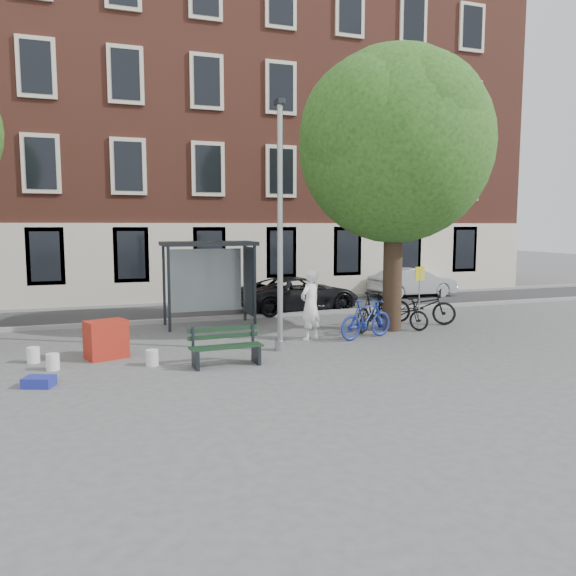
{
  "coord_description": "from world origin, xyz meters",
  "views": [
    {
      "loc": [
        -4.33,
        -13.11,
        3.13
      ],
      "look_at": [
        0.69,
        1.39,
        1.4
      ],
      "focal_mm": 35.0,
      "sensor_mm": 36.0,
      "label": 1
    }
  ],
  "objects_px": {
    "bus_shelter": "(220,264)",
    "bike_a": "(421,306)",
    "bike_d": "(373,311)",
    "red_stand": "(106,339)",
    "bike_b": "(366,319)",
    "notice_sign": "(420,284)",
    "car_silver": "(413,282)",
    "lamppost": "(280,239)",
    "painter": "(310,304)",
    "bench": "(226,348)",
    "bike_c": "(401,313)",
    "car_dark": "(299,294)"
  },
  "relations": [
    {
      "from": "bus_shelter",
      "to": "bike_a",
      "type": "relative_size",
      "value": 1.34
    },
    {
      "from": "bike_d",
      "to": "red_stand",
      "type": "distance_m",
      "value": 7.64
    },
    {
      "from": "bike_b",
      "to": "notice_sign",
      "type": "height_order",
      "value": "notice_sign"
    },
    {
      "from": "car_silver",
      "to": "notice_sign",
      "type": "distance_m",
      "value": 7.56
    },
    {
      "from": "car_silver",
      "to": "bus_shelter",
      "type": "bearing_deg",
      "value": 111.54
    },
    {
      "from": "car_silver",
      "to": "bike_d",
      "type": "bearing_deg",
      "value": 138.79
    },
    {
      "from": "red_stand",
      "to": "car_silver",
      "type": "bearing_deg",
      "value": 30.41
    },
    {
      "from": "bus_shelter",
      "to": "bike_b",
      "type": "xyz_separation_m",
      "value": [
        3.31,
        -3.49,
        -1.37
      ]
    },
    {
      "from": "bike_a",
      "to": "bike_d",
      "type": "relative_size",
      "value": 1.07
    },
    {
      "from": "bus_shelter",
      "to": "car_silver",
      "type": "bearing_deg",
      "value": 23.23
    },
    {
      "from": "red_stand",
      "to": "notice_sign",
      "type": "xyz_separation_m",
      "value": [
        9.16,
        1.1,
        0.89
      ]
    },
    {
      "from": "lamppost",
      "to": "bike_b",
      "type": "distance_m",
      "value": 3.56
    },
    {
      "from": "bus_shelter",
      "to": "painter",
      "type": "distance_m",
      "value": 3.72
    },
    {
      "from": "bench",
      "to": "bike_d",
      "type": "relative_size",
      "value": 0.83
    },
    {
      "from": "painter",
      "to": "bike_a",
      "type": "distance_m",
      "value": 4.44
    },
    {
      "from": "bike_a",
      "to": "bench",
      "type": "bearing_deg",
      "value": 153.65
    },
    {
      "from": "bike_a",
      "to": "bike_b",
      "type": "relative_size",
      "value": 1.16
    },
    {
      "from": "car_silver",
      "to": "bike_c",
      "type": "bearing_deg",
      "value": 144.17
    },
    {
      "from": "car_silver",
      "to": "notice_sign",
      "type": "height_order",
      "value": "notice_sign"
    },
    {
      "from": "notice_sign",
      "to": "red_stand",
      "type": "bearing_deg",
      "value": -174.28
    },
    {
      "from": "bus_shelter",
      "to": "bike_d",
      "type": "distance_m",
      "value": 4.92
    },
    {
      "from": "bike_c",
      "to": "bike_d",
      "type": "distance_m",
      "value": 0.97
    },
    {
      "from": "painter",
      "to": "bike_a",
      "type": "height_order",
      "value": "painter"
    },
    {
      "from": "bike_c",
      "to": "car_dark",
      "type": "bearing_deg",
      "value": 77.8
    },
    {
      "from": "car_silver",
      "to": "car_dark",
      "type": "bearing_deg",
      "value": 107.75
    },
    {
      "from": "car_silver",
      "to": "notice_sign",
      "type": "relative_size",
      "value": 2.06
    },
    {
      "from": "bike_b",
      "to": "notice_sign",
      "type": "distance_m",
      "value": 2.66
    },
    {
      "from": "bench",
      "to": "bike_b",
      "type": "bearing_deg",
      "value": 18.45
    },
    {
      "from": "bike_d",
      "to": "bus_shelter",
      "type": "bearing_deg",
      "value": 23.04
    },
    {
      "from": "bike_b",
      "to": "bike_d",
      "type": "height_order",
      "value": "bike_d"
    },
    {
      "from": "car_silver",
      "to": "bike_a",
      "type": "bearing_deg",
      "value": 148.9
    },
    {
      "from": "car_dark",
      "to": "car_silver",
      "type": "relative_size",
      "value": 1.17
    },
    {
      "from": "lamppost",
      "to": "car_dark",
      "type": "xyz_separation_m",
      "value": [
        2.72,
        6.0,
        -2.16
      ]
    },
    {
      "from": "lamppost",
      "to": "red_stand",
      "type": "height_order",
      "value": "lamppost"
    },
    {
      "from": "red_stand",
      "to": "car_dark",
      "type": "bearing_deg",
      "value": 38.5
    },
    {
      "from": "bus_shelter",
      "to": "bike_a",
      "type": "distance_m",
      "value": 6.51
    },
    {
      "from": "bike_c",
      "to": "car_dark",
      "type": "xyz_separation_m",
      "value": [
        -1.68,
        4.37,
        0.16
      ]
    },
    {
      "from": "bike_a",
      "to": "notice_sign",
      "type": "xyz_separation_m",
      "value": [
        -0.43,
        -0.54,
        0.78
      ]
    },
    {
      "from": "lamppost",
      "to": "red_stand",
      "type": "xyz_separation_m",
      "value": [
        -4.13,
        0.55,
        -2.33
      ]
    },
    {
      "from": "bike_c",
      "to": "red_stand",
      "type": "xyz_separation_m",
      "value": [
        -8.53,
        -1.08,
        -0.02
      ]
    },
    {
      "from": "car_dark",
      "to": "notice_sign",
      "type": "distance_m",
      "value": 4.98
    },
    {
      "from": "lamppost",
      "to": "bike_d",
      "type": "distance_m",
      "value": 4.38
    },
    {
      "from": "painter",
      "to": "bike_d",
      "type": "distance_m",
      "value": 2.35
    },
    {
      "from": "car_dark",
      "to": "notice_sign",
      "type": "xyz_separation_m",
      "value": [
        2.31,
        -4.35,
        0.72
      ]
    },
    {
      "from": "lamppost",
      "to": "painter",
      "type": "distance_m",
      "value": 2.39
    },
    {
      "from": "painter",
      "to": "notice_sign",
      "type": "height_order",
      "value": "painter"
    },
    {
      "from": "bench",
      "to": "bike_c",
      "type": "distance_m",
      "value": 6.58
    },
    {
      "from": "bike_d",
      "to": "painter",
      "type": "bearing_deg",
      "value": 70.16
    },
    {
      "from": "lamppost",
      "to": "car_silver",
      "type": "distance_m",
      "value": 12.2
    },
    {
      "from": "car_dark",
      "to": "red_stand",
      "type": "bearing_deg",
      "value": 122.86
    }
  ]
}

